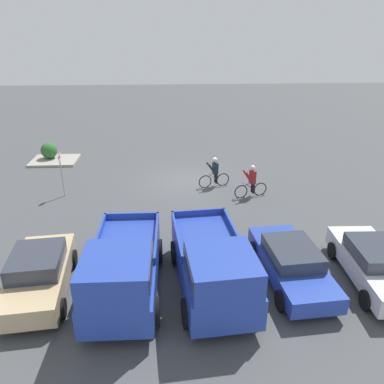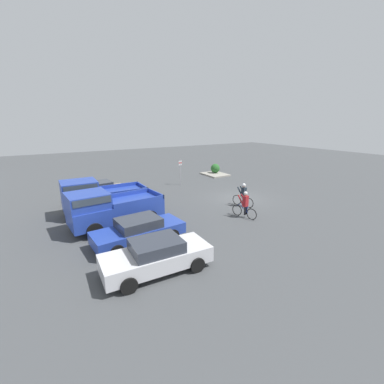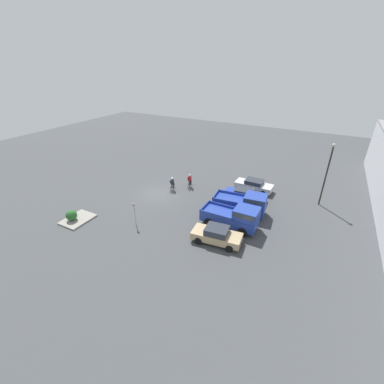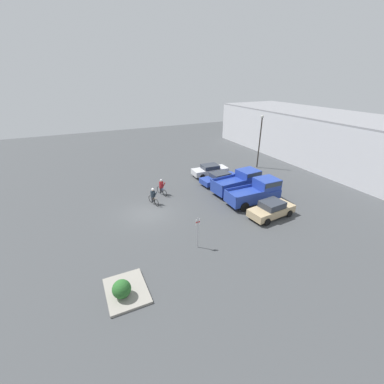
{
  "view_description": "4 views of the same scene",
  "coord_description": "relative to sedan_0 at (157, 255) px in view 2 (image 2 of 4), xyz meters",
  "views": [
    {
      "loc": [
        0.74,
        19.92,
        8.03
      ],
      "look_at": [
        -0.14,
        4.41,
        1.2
      ],
      "focal_mm": 35.0,
      "sensor_mm": 36.0,
      "label": 1
    },
    {
      "loc": [
        -14.75,
        13.2,
        5.96
      ],
      "look_at": [
        -0.14,
        4.41,
        1.2
      ],
      "focal_mm": 24.0,
      "sensor_mm": 36.0,
      "label": 2
    },
    {
      "loc": [
        21.81,
        16.07,
        14.0
      ],
      "look_at": [
        -0.14,
        4.41,
        1.2
      ],
      "focal_mm": 24.0,
      "sensor_mm": 36.0,
      "label": 3
    },
    {
      "loc": [
        20.0,
        -5.05,
        11.41
      ],
      "look_at": [
        -0.14,
        4.41,
        1.2
      ],
      "focal_mm": 24.0,
      "sensor_mm": 36.0,
      "label": 4
    }
  ],
  "objects": [
    {
      "name": "shrub",
      "position": [
        14.83,
        -13.7,
        -0.03
      ],
      "size": [
        1.04,
        1.04,
        1.04
      ],
      "color": "#286028",
      "rests_on": "curb_island"
    },
    {
      "name": "fire_lane_sign",
      "position": [
        12.42,
        -7.83,
        0.77
      ],
      "size": [
        0.06,
        0.3,
        2.44
      ],
      "color": "#9E9EA3",
      "rests_on": "ground_plane"
    },
    {
      "name": "pickup_truck_0",
      "position": [
        5.56,
        0.48,
        0.46
      ],
      "size": [
        2.66,
        5.35,
        2.23
      ],
      "color": "#233D9E",
      "rests_on": "ground_plane"
    },
    {
      "name": "ground_plane",
      "position": [
        6.06,
        -9.64,
        -0.7
      ],
      "size": [
        80.0,
        80.0,
        0.0
      ],
      "primitive_type": "plane",
      "color": "#424447"
    },
    {
      "name": "sedan_1",
      "position": [
        2.8,
        -0.25,
        -0.03
      ],
      "size": [
        2.2,
        4.65,
        1.31
      ],
      "color": "#233D9E",
      "rests_on": "ground_plane"
    },
    {
      "name": "sedan_2",
      "position": [
        11.2,
        -0.04,
        0.03
      ],
      "size": [
        2.25,
        4.39,
        1.48
      ],
      "color": "tan",
      "rests_on": "ground_plane"
    },
    {
      "name": "cyclist_1",
      "position": [
        2.75,
        -7.22,
        0.15
      ],
      "size": [
        1.77,
        0.58,
        1.73
      ],
      "color": "black",
      "rests_on": "ground_plane"
    },
    {
      "name": "pickup_truck_1",
      "position": [
        8.4,
        0.56,
        0.49
      ],
      "size": [
        2.32,
        5.25,
        2.3
      ],
      "color": "#233D9E",
      "rests_on": "ground_plane"
    },
    {
      "name": "cyclist_0",
      "position": [
        4.5,
        -8.66,
        0.15
      ],
      "size": [
        1.73,
        0.57,
        1.7
      ],
      "color": "black",
      "rests_on": "ground_plane"
    },
    {
      "name": "curb_island",
      "position": [
        14.45,
        -13.41,
        -0.63
      ],
      "size": [
        2.92,
        2.28,
        0.15
      ],
      "primitive_type": "cube",
      "color": "gray",
      "rests_on": "ground_plane"
    },
    {
      "name": "sedan_0",
      "position": [
        0.0,
        0.0,
        0.0
      ],
      "size": [
        2.02,
        4.44,
        1.38
      ],
      "color": "silver",
      "rests_on": "ground_plane"
    }
  ]
}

